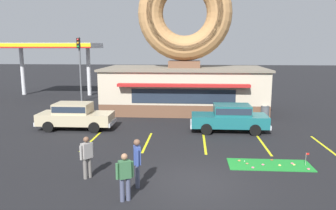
{
  "coord_description": "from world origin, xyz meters",
  "views": [
    {
      "loc": [
        -0.17,
        -11.42,
        4.94
      ],
      "look_at": [
        -1.36,
        5.0,
        2.0
      ],
      "focal_mm": 35.0,
      "sensor_mm": 36.0,
      "label": 1
    }
  ],
  "objects_px": {
    "putting_flag_pin": "(307,156)",
    "pedestrian_blue_sweater_man": "(125,175)",
    "car_teal": "(230,117)",
    "trash_bin": "(265,113)",
    "car_champagne": "(75,115)",
    "traffic_light_pole": "(80,61)",
    "golf_ball": "(245,161)",
    "pedestrian_hooded_kid": "(87,155)",
    "pedestrian_leather_jacket_man": "(137,160)"
  },
  "relations": [
    {
      "from": "putting_flag_pin",
      "to": "pedestrian_blue_sweater_man",
      "type": "relative_size",
      "value": 0.34
    },
    {
      "from": "car_teal",
      "to": "trash_bin",
      "type": "bearing_deg",
      "value": 49.64
    },
    {
      "from": "car_champagne",
      "to": "pedestrian_blue_sweater_man",
      "type": "distance_m",
      "value": 10.39
    },
    {
      "from": "trash_bin",
      "to": "traffic_light_pole",
      "type": "distance_m",
      "value": 16.65
    },
    {
      "from": "golf_ball",
      "to": "putting_flag_pin",
      "type": "bearing_deg",
      "value": -6.04
    },
    {
      "from": "car_teal",
      "to": "pedestrian_hooded_kid",
      "type": "bearing_deg",
      "value": -129.63
    },
    {
      "from": "putting_flag_pin",
      "to": "pedestrian_blue_sweater_man",
      "type": "xyz_separation_m",
      "value": [
        -6.95,
        -3.66,
        0.45
      ]
    },
    {
      "from": "car_champagne",
      "to": "pedestrian_hooded_kid",
      "type": "relative_size",
      "value": 2.81
    },
    {
      "from": "putting_flag_pin",
      "to": "pedestrian_leather_jacket_man",
      "type": "height_order",
      "value": "pedestrian_leather_jacket_man"
    },
    {
      "from": "car_teal",
      "to": "pedestrian_leather_jacket_man",
      "type": "relative_size",
      "value": 2.6
    },
    {
      "from": "car_champagne",
      "to": "car_teal",
      "type": "height_order",
      "value": "same"
    },
    {
      "from": "car_champagne",
      "to": "pedestrian_hooded_kid",
      "type": "bearing_deg",
      "value": -67.09
    },
    {
      "from": "putting_flag_pin",
      "to": "pedestrian_hooded_kid",
      "type": "bearing_deg",
      "value": -167.7
    },
    {
      "from": "traffic_light_pole",
      "to": "pedestrian_hooded_kid",
      "type": "bearing_deg",
      "value": -70.52
    },
    {
      "from": "putting_flag_pin",
      "to": "car_champagne",
      "type": "height_order",
      "value": "car_champagne"
    },
    {
      "from": "golf_ball",
      "to": "pedestrian_hooded_kid",
      "type": "xyz_separation_m",
      "value": [
        -6.24,
        -2.17,
        0.85
      ]
    },
    {
      "from": "pedestrian_hooded_kid",
      "to": "trash_bin",
      "type": "xyz_separation_m",
      "value": [
        8.92,
        10.68,
        -0.4
      ]
    },
    {
      "from": "traffic_light_pole",
      "to": "pedestrian_leather_jacket_man",
      "type": "bearing_deg",
      "value": -65.55
    },
    {
      "from": "car_champagne",
      "to": "trash_bin",
      "type": "bearing_deg",
      "value": 15.29
    },
    {
      "from": "trash_bin",
      "to": "car_teal",
      "type": "bearing_deg",
      "value": -130.36
    },
    {
      "from": "golf_ball",
      "to": "car_champagne",
      "type": "bearing_deg",
      "value": 150.88
    },
    {
      "from": "pedestrian_hooded_kid",
      "to": "pedestrian_leather_jacket_man",
      "type": "height_order",
      "value": "pedestrian_leather_jacket_man"
    },
    {
      "from": "golf_ball",
      "to": "pedestrian_blue_sweater_man",
      "type": "distance_m",
      "value": 5.98
    },
    {
      "from": "car_champagne",
      "to": "pedestrian_leather_jacket_man",
      "type": "distance_m",
      "value": 9.54
    },
    {
      "from": "pedestrian_hooded_kid",
      "to": "pedestrian_leather_jacket_man",
      "type": "xyz_separation_m",
      "value": [
        2.02,
        -0.64,
        0.08
      ]
    },
    {
      "from": "pedestrian_leather_jacket_man",
      "to": "traffic_light_pole",
      "type": "bearing_deg",
      "value": 114.45
    },
    {
      "from": "traffic_light_pole",
      "to": "putting_flag_pin",
      "type": "bearing_deg",
      "value": -45.83
    },
    {
      "from": "traffic_light_pole",
      "to": "golf_ball",
      "type": "bearing_deg",
      "value": -50.61
    },
    {
      "from": "putting_flag_pin",
      "to": "trash_bin",
      "type": "xyz_separation_m",
      "value": [
        0.16,
        8.77,
        0.06
      ]
    },
    {
      "from": "car_champagne",
      "to": "pedestrian_hooded_kid",
      "type": "distance_m",
      "value": 8.03
    },
    {
      "from": "pedestrian_leather_jacket_man",
      "to": "putting_flag_pin",
      "type": "bearing_deg",
      "value": 20.7
    },
    {
      "from": "car_champagne",
      "to": "car_teal",
      "type": "distance_m",
      "value": 9.32
    },
    {
      "from": "trash_bin",
      "to": "traffic_light_pole",
      "type": "relative_size",
      "value": 0.17
    },
    {
      "from": "car_teal",
      "to": "trash_bin",
      "type": "distance_m",
      "value": 4.22
    },
    {
      "from": "golf_ball",
      "to": "trash_bin",
      "type": "distance_m",
      "value": 8.93
    },
    {
      "from": "trash_bin",
      "to": "pedestrian_blue_sweater_man",
      "type": "bearing_deg",
      "value": -119.76
    },
    {
      "from": "car_champagne",
      "to": "traffic_light_pole",
      "type": "height_order",
      "value": "traffic_light_pole"
    },
    {
      "from": "putting_flag_pin",
      "to": "traffic_light_pole",
      "type": "relative_size",
      "value": 0.09
    },
    {
      "from": "pedestrian_blue_sweater_man",
      "to": "trash_bin",
      "type": "xyz_separation_m",
      "value": [
        7.11,
        12.43,
        -0.38
      ]
    },
    {
      "from": "car_teal",
      "to": "pedestrian_leather_jacket_man",
      "type": "height_order",
      "value": "pedestrian_leather_jacket_man"
    },
    {
      "from": "pedestrian_blue_sweater_man",
      "to": "traffic_light_pole",
      "type": "bearing_deg",
      "value": 112.61
    },
    {
      "from": "pedestrian_blue_sweater_man",
      "to": "golf_ball",
      "type": "bearing_deg",
      "value": 41.5
    },
    {
      "from": "car_teal",
      "to": "traffic_light_pole",
      "type": "xyz_separation_m",
      "value": [
        -12.27,
        9.69,
        2.84
      ]
    },
    {
      "from": "golf_ball",
      "to": "pedestrian_leather_jacket_man",
      "type": "height_order",
      "value": "pedestrian_leather_jacket_man"
    },
    {
      "from": "pedestrian_blue_sweater_man",
      "to": "traffic_light_pole",
      "type": "relative_size",
      "value": 0.28
    },
    {
      "from": "putting_flag_pin",
      "to": "trash_bin",
      "type": "distance_m",
      "value": 8.78
    },
    {
      "from": "golf_ball",
      "to": "car_champagne",
      "type": "height_order",
      "value": "car_champagne"
    },
    {
      "from": "car_champagne",
      "to": "car_teal",
      "type": "xyz_separation_m",
      "value": [
        9.32,
        0.09,
        0.0
      ]
    },
    {
      "from": "car_champagne",
      "to": "pedestrian_leather_jacket_man",
      "type": "xyz_separation_m",
      "value": [
        5.15,
        -8.03,
        0.11
      ]
    },
    {
      "from": "pedestrian_blue_sweater_man",
      "to": "pedestrian_hooded_kid",
      "type": "relative_size",
      "value": 0.98
    }
  ]
}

